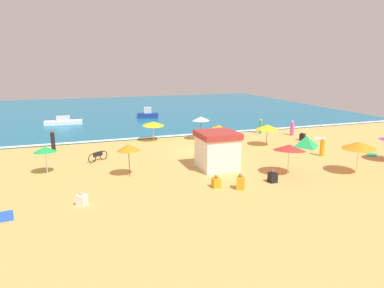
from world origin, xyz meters
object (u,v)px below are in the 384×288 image
(beach_umbrella_8, at_px, (201,119))
(beachgoer_8, at_px, (241,182))
(parked_bicycle, at_px, (98,156))
(beach_umbrella_5, at_px, (45,149))
(beachgoer_2, at_px, (292,129))
(beachgoer_0, at_px, (53,142))
(beach_umbrella_0, at_px, (219,128))
(beachgoer_3, at_px, (82,200))
(beachgoer_4, at_px, (273,177))
(small_boat_0, at_px, (63,122))
(beachgoer_5, at_px, (302,137))
(beach_tent, at_px, (306,141))
(lifeguard_cabana, at_px, (217,150))
(beachgoer_7, at_px, (261,126))
(beach_umbrella_2, at_px, (289,148))
(small_boat_1, at_px, (148,114))
(beach_umbrella_7, at_px, (153,124))
(beachgoer_6, at_px, (322,147))
(beach_umbrella_6, at_px, (359,145))
(beach_umbrella_4, at_px, (267,127))
(beachgoer_1, at_px, (216,182))
(beach_umbrella_3, at_px, (129,148))

(beach_umbrella_8, xyz_separation_m, beachgoer_8, (-2.56, -13.53, -1.70))
(beach_umbrella_8, bearing_deg, parked_bicycle, -156.46)
(beach_umbrella_5, relative_size, beachgoer_2, 1.25)
(beach_umbrella_8, xyz_separation_m, beachgoer_0, (-13.45, -0.20, -1.22))
(beach_umbrella_0, xyz_separation_m, beachgoer_3, (-12.00, -9.45, -1.51))
(beachgoer_4, height_order, small_boat_0, small_boat_0)
(beachgoer_5, bearing_deg, beach_tent, -119.16)
(lifeguard_cabana, bearing_deg, beachgoer_8, -94.28)
(beachgoer_7, bearing_deg, lifeguard_cabana, -132.93)
(beach_umbrella_0, xyz_separation_m, beach_umbrella_2, (1.34, -8.63, 0.07))
(parked_bicycle, xyz_separation_m, small_boat_1, (8.09, 19.45, 0.19))
(lifeguard_cabana, height_order, small_boat_0, lifeguard_cabana)
(beachgoer_2, distance_m, small_boat_0, 26.75)
(beachgoer_3, distance_m, small_boat_0, 26.27)
(parked_bicycle, bearing_deg, beach_umbrella_7, 43.94)
(beach_umbrella_0, xyz_separation_m, beach_umbrella_8, (-0.38, 3.46, 0.30))
(beach_umbrella_7, bearing_deg, beach_umbrella_2, -64.62)
(lifeguard_cabana, bearing_deg, beachgoer_6, 2.29)
(beachgoer_2, relative_size, beachgoer_5, 1.71)
(beach_umbrella_6, height_order, beach_umbrella_8, beach_umbrella_8)
(lifeguard_cabana, relative_size, beach_umbrella_4, 0.99)
(beachgoer_0, height_order, small_boat_1, beachgoer_0)
(beach_umbrella_2, xyz_separation_m, small_boat_1, (-3.75, 27.14, -1.31))
(beach_tent, relative_size, parked_bicycle, 1.56)
(beachgoer_1, xyz_separation_m, beachgoer_8, (1.26, -0.75, 0.08))
(beach_umbrella_7, height_order, beachgoer_6, beach_umbrella_7)
(beachgoer_5, relative_size, beachgoer_6, 0.59)
(beach_umbrella_7, bearing_deg, beachgoer_3, -117.09)
(beachgoer_1, bearing_deg, small_boat_1, 86.32)
(beachgoer_3, distance_m, beachgoer_8, 9.07)
(beachgoer_3, xyz_separation_m, beachgoer_4, (11.53, -0.19, 0.04))
(lifeguard_cabana, height_order, beach_umbrella_8, lifeguard_cabana)
(beach_umbrella_8, relative_size, parked_bicycle, 1.58)
(beach_umbrella_4, bearing_deg, beach_umbrella_8, 138.92)
(parked_bicycle, height_order, beachgoer_7, beachgoer_7)
(beach_umbrella_3, bearing_deg, small_boat_1, 75.06)
(beach_umbrella_4, bearing_deg, beachgoer_5, 9.86)
(beach_umbrella_5, bearing_deg, beach_umbrella_8, 25.76)
(beachgoer_6, xyz_separation_m, beachgoer_8, (-9.75, -4.71, -0.31))
(parked_bicycle, xyz_separation_m, beachgoer_8, (7.55, -9.12, 0.03))
(beachgoer_2, distance_m, beachgoer_5, 2.53)
(beachgoer_4, relative_size, beachgoer_8, 0.86)
(beachgoer_8, xyz_separation_m, small_boat_1, (0.54, 28.58, 0.16))
(parked_bicycle, bearing_deg, beach_umbrella_6, -28.93)
(lifeguard_cabana, height_order, beachgoer_4, lifeguard_cabana)
(beach_umbrella_0, relative_size, beach_umbrella_4, 0.91)
(beachgoer_3, distance_m, beachgoer_6, 19.25)
(beach_umbrella_4, distance_m, beach_umbrella_7, 10.68)
(beach_umbrella_5, relative_size, beach_umbrella_8, 0.80)
(beachgoer_7, bearing_deg, beach_umbrella_5, -160.22)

